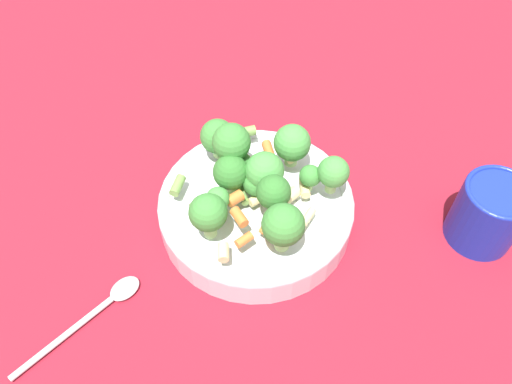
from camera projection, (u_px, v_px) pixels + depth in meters
name	position (u px, v px, depth m)	size (l,w,h in m)	color
ground_plane	(256.00, 218.00, 0.63)	(3.00, 3.00, 0.00)	maroon
bowl	(256.00, 207.00, 0.62)	(0.24, 0.24, 0.04)	silver
pasta_salad	(257.00, 175.00, 0.57)	(0.21, 0.20, 0.08)	#8CB766
cup	(489.00, 213.00, 0.58)	(0.08, 0.08, 0.09)	#192DAD
spoon	(102.00, 307.00, 0.55)	(0.14, 0.11, 0.01)	silver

